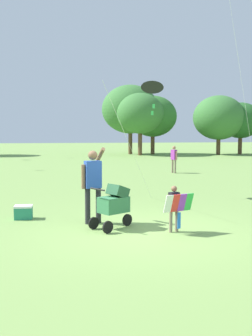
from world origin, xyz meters
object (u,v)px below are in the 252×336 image
object	(u,v)px
person_adult_flyer	(93,180)
child_with_butterfly_kite	(175,205)
person_sitting_far	(174,157)
cooler_box	(23,212)
stroller	(114,202)
kite_adult_black	(152,88)

from	to	relation	value
person_adult_flyer	child_with_butterfly_kite	bearing A→B (deg)	-32.48
person_adult_flyer	person_sitting_far	xyz separation A→B (m)	(4.79, 10.92, -0.23)
child_with_butterfly_kite	cooler_box	world-z (taller)	child_with_butterfly_kite
person_adult_flyer	stroller	size ratio (longest dim) A/B	1.74
child_with_butterfly_kite	person_adult_flyer	bearing A→B (deg)	147.52
stroller	person_sitting_far	bearing A→B (deg)	69.38
stroller	kite_adult_black	world-z (taller)	kite_adult_black
person_adult_flyer	cooler_box	world-z (taller)	person_adult_flyer
kite_adult_black	cooler_box	bearing A→B (deg)	-144.57
stroller	child_with_butterfly_kite	bearing A→B (deg)	-22.49
person_sitting_far	stroller	bearing A→B (deg)	-110.62
child_with_butterfly_kite	person_adult_flyer	world-z (taller)	person_adult_flyer
person_sitting_far	cooler_box	size ratio (longest dim) A/B	3.17
child_with_butterfly_kite	stroller	size ratio (longest dim) A/B	0.98
child_with_butterfly_kite	cooler_box	distance (m)	3.96
child_with_butterfly_kite	person_adult_flyer	distance (m)	2.12
child_with_butterfly_kite	person_sitting_far	xyz separation A→B (m)	(3.04, 12.04, 0.22)
kite_adult_black	person_sitting_far	bearing A→B (deg)	70.37
cooler_box	person_adult_flyer	bearing A→B (deg)	-22.50
person_adult_flyer	stroller	world-z (taller)	person_adult_flyer
kite_adult_black	cooler_box	world-z (taller)	kite_adult_black
stroller	kite_adult_black	size ratio (longest dim) A/B	0.28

